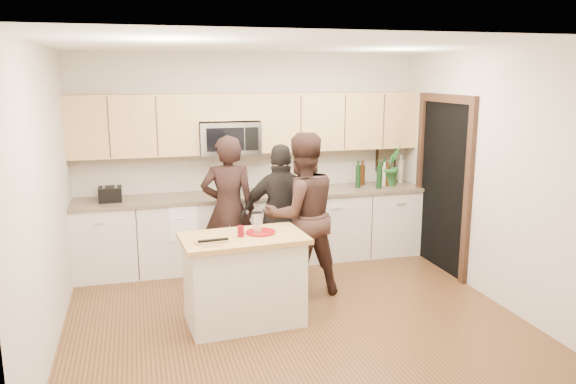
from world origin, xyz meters
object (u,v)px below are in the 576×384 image
object	(u,v)px
island	(244,279)
toaster	(110,194)
woman_center	(301,215)
woman_right	(282,216)
woman_left	(228,210)

from	to	relation	value
island	toaster	distance (m)	2.23
toaster	woman_center	world-z (taller)	woman_center
island	woman_right	bearing A→B (deg)	50.85
toaster	woman_left	size ratio (longest dim) A/B	0.15
woman_right	woman_center	bearing A→B (deg)	123.70
island	woman_left	world-z (taller)	woman_left
island	woman_left	bearing A→B (deg)	83.53
woman_left	woman_center	distance (m)	0.94
island	woman_right	size ratio (longest dim) A/B	0.75
woman_left	woman_center	world-z (taller)	woman_center
woman_left	woman_center	bearing A→B (deg)	149.01
island	toaster	xyz separation A→B (m)	(-1.29, 1.73, 0.57)
woman_left	woman_right	size ratio (longest dim) A/B	1.05
toaster	woman_right	world-z (taller)	woman_right
toaster	woman_center	bearing A→B (deg)	-29.21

